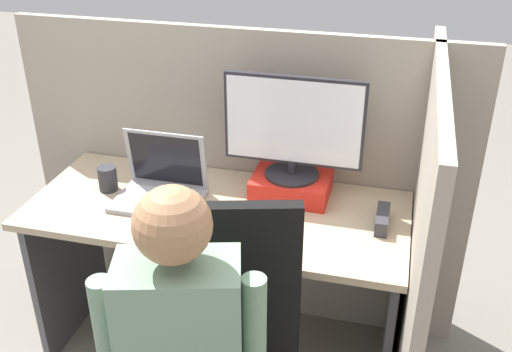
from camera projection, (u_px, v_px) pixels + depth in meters
name	position (u px, v px, depth m)	size (l,w,h in m)	color
cubicle_panel_back	(241.00, 180.00, 2.69)	(2.00, 0.04, 1.38)	gray
cubicle_panel_right	(415.00, 258.00, 2.17)	(0.04, 1.27, 1.38)	gray
desk	(218.00, 246.00, 2.45)	(1.50, 0.64, 0.75)	tan
paper_box	(291.00, 185.00, 2.44)	(0.31, 0.24, 0.09)	red
monitor	(293.00, 127.00, 2.32)	(0.55, 0.22, 0.42)	#232328
laptop	(161.00, 188.00, 2.40)	(0.34, 0.25, 0.27)	#99999E
mouse	(216.00, 215.00, 2.28)	(0.06, 0.04, 0.04)	silver
stapler	(382.00, 219.00, 2.24)	(0.05, 0.17, 0.06)	#2D2D33
carrot_toy	(215.00, 240.00, 2.12)	(0.05, 0.15, 0.05)	orange
pen_cup	(108.00, 178.00, 2.47)	(0.08, 0.08, 0.11)	#28282D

